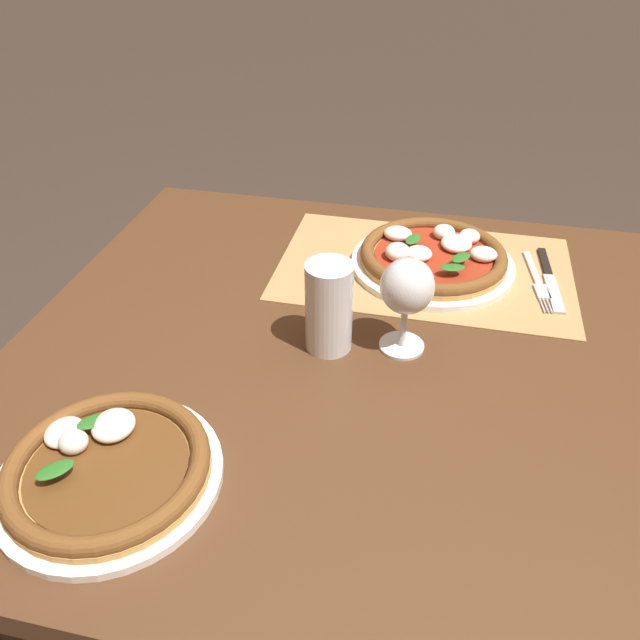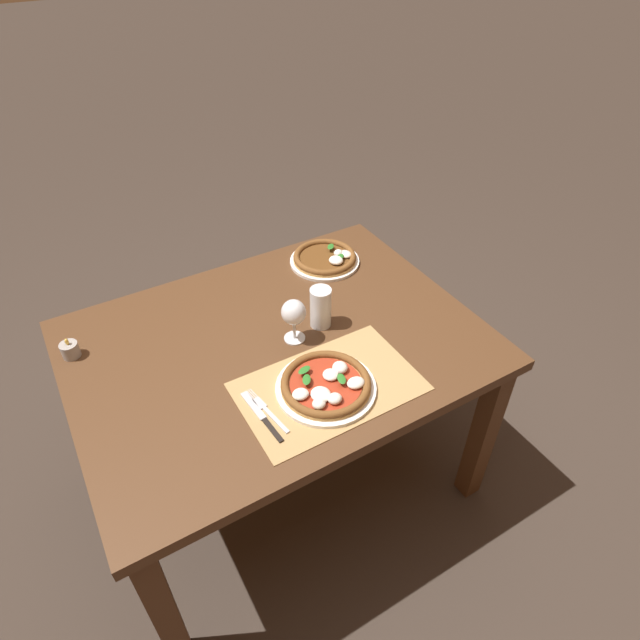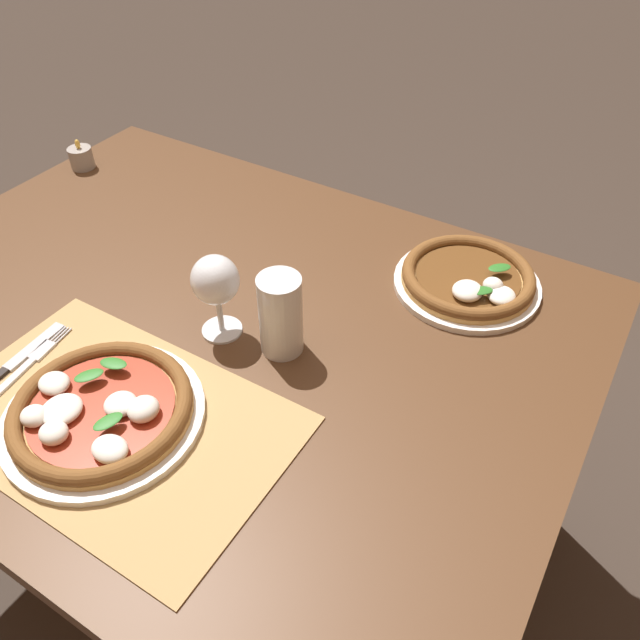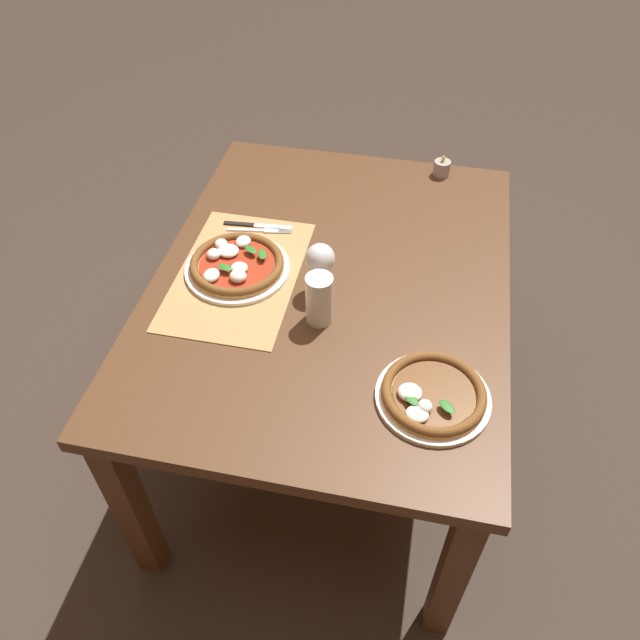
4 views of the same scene
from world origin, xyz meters
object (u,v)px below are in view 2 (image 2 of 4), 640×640
at_px(pizza_far, 325,258).
at_px(votive_candle, 70,350).
at_px(pizza_near, 326,385).
at_px(wine_glass, 294,314).
at_px(pint_glass, 321,308).
at_px(knife, 262,416).
at_px(fork, 267,410).

height_order(pizza_far, votive_candle, votive_candle).
xyz_separation_m(pizza_near, wine_glass, (0.03, 0.25, 0.08)).
height_order(pint_glass, knife, pint_glass).
distance_m(knife, votive_candle, 0.67).
relative_size(pizza_far, knife, 1.26).
distance_m(pizza_near, fork, 0.19).
bearing_deg(knife, wine_glass, 45.83).
height_order(fork, knife, knife).
bearing_deg(votive_candle, pizza_near, -40.89).
height_order(pizza_far, knife, pizza_far).
bearing_deg(wine_glass, pizza_near, -96.54).
relative_size(fork, votive_candle, 2.78).
bearing_deg(pizza_near, wine_glass, 83.46).
xyz_separation_m(pizza_near, pint_glass, (0.14, 0.27, 0.05)).
distance_m(pizza_far, knife, 0.80).
xyz_separation_m(pizza_far, fork, (-0.53, -0.57, -0.01)).
relative_size(wine_glass, knife, 0.72).
relative_size(pint_glass, fork, 0.72).
distance_m(wine_glass, fork, 0.33).
relative_size(pizza_near, pint_glass, 2.07).
distance_m(fork, votive_candle, 0.68).
distance_m(wine_glass, knife, 0.36).
xyz_separation_m(pizza_far, knife, (-0.56, -0.58, -0.01)).
distance_m(fork, knife, 0.02).
xyz_separation_m(pint_glass, votive_candle, (-0.76, 0.27, -0.05)).
relative_size(wine_glass, fork, 0.77).
xyz_separation_m(pizza_near, votive_candle, (-0.62, 0.54, 0.00)).
bearing_deg(pizza_far, votive_candle, -177.23).
xyz_separation_m(fork, knife, (-0.02, -0.01, 0.00)).
height_order(pint_glass, fork, pint_glass).
xyz_separation_m(fork, votive_candle, (-0.43, 0.52, 0.02)).
bearing_deg(knife, pint_glass, 37.29).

